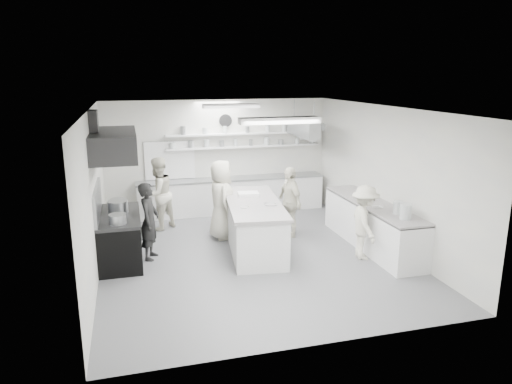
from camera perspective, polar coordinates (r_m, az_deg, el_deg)
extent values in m
cube|color=gray|center=(9.89, -0.58, -7.63)|extent=(6.00, 7.00, 0.02)
cube|color=white|center=(9.21, -0.63, 10.10)|extent=(6.00, 7.00, 0.02)
cube|color=silver|center=(12.79, -4.57, 4.35)|extent=(6.00, 0.04, 3.00)
cube|color=silver|center=(6.25, 7.56, -6.14)|extent=(6.00, 0.04, 3.00)
cube|color=silver|center=(9.18, -19.04, -0.25)|extent=(0.04, 7.00, 3.00)
cube|color=silver|center=(10.58, 15.33, 1.85)|extent=(0.04, 7.00, 3.00)
cube|color=black|center=(9.83, -16.09, -5.48)|extent=(0.80, 1.80, 0.90)
cube|color=#272728|center=(9.39, -16.88, 5.52)|extent=(0.85, 2.00, 0.50)
cube|color=white|center=(12.78, -2.91, -0.40)|extent=(5.00, 0.60, 0.92)
cube|color=white|center=(12.77, -1.39, 5.51)|extent=(4.20, 0.26, 0.04)
cube|color=white|center=(12.73, -1.39, 7.07)|extent=(4.20, 0.26, 0.04)
cube|color=black|center=(12.61, -10.38, 3.79)|extent=(1.30, 0.04, 1.00)
cylinder|color=white|center=(12.67, -3.72, 8.61)|extent=(0.32, 0.05, 0.32)
cube|color=white|center=(10.50, 13.86, -3.97)|extent=(0.74, 3.30, 0.94)
cube|color=#96999E|center=(12.17, 5.72, 7.63)|extent=(0.30, 1.60, 0.40)
cube|color=white|center=(7.50, 2.88, 8.64)|extent=(1.30, 0.25, 0.10)
cube|color=white|center=(10.97, -3.04, 10.34)|extent=(1.30, 0.25, 0.10)
cube|color=white|center=(10.06, -0.27, -4.16)|extent=(1.33, 2.81, 1.00)
cylinder|color=#96999E|center=(9.81, -16.32, -1.84)|extent=(0.39, 0.39, 0.29)
imported|color=black|center=(9.70, -12.77, -3.45)|extent=(0.53, 0.66, 1.57)
imported|color=silver|center=(11.48, -11.75, -0.20)|extent=(1.08, 1.04, 1.75)
imported|color=silver|center=(10.66, -4.21, -0.93)|extent=(0.59, 0.89, 1.80)
imported|color=silver|center=(10.80, 4.08, -1.21)|extent=(0.53, 1.00, 1.62)
imported|color=silver|center=(9.73, 12.96, -3.58)|extent=(0.73, 1.06, 1.52)
imported|color=#96999E|center=(9.67, 1.77, -1.64)|extent=(0.28, 0.28, 0.06)
imported|color=white|center=(9.48, -1.42, -1.97)|extent=(0.22, 0.22, 0.06)
imported|color=white|center=(10.05, 14.38, -1.86)|extent=(0.23, 0.23, 0.05)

